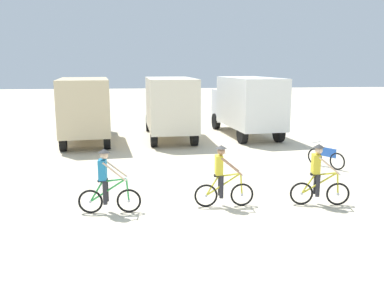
{
  "coord_description": "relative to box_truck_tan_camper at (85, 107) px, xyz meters",
  "views": [
    {
      "loc": [
        -1.52,
        -11.48,
        4.04
      ],
      "look_at": [
        0.11,
        3.5,
        1.1
      ],
      "focal_mm": 38.09,
      "sensor_mm": 36.0,
      "label": 1
    }
  ],
  "objects": [
    {
      "name": "cyclist_cowboy_hat",
      "position": [
        5.37,
        -10.82,
        -1.03
      ],
      "size": [
        1.73,
        0.52,
        1.82
      ],
      "color": "black",
      "rests_on": "ground"
    },
    {
      "name": "box_truck_cream_rv",
      "position": [
        4.48,
        0.52,
        0.0
      ],
      "size": [
        2.68,
        6.85,
        3.35
      ],
      "color": "beige",
      "rests_on": "ground"
    },
    {
      "name": "cyclist_near_camera",
      "position": [
        8.17,
        -10.99,
        -1.03
      ],
      "size": [
        1.72,
        0.53,
        1.82
      ],
      "color": "black",
      "rests_on": "ground"
    },
    {
      "name": "bicycle_spare",
      "position": [
        10.33,
        -6.71,
        -1.48
      ],
      "size": [
        0.93,
        1.52,
        0.97
      ],
      "color": "black",
      "rests_on": "ground"
    },
    {
      "name": "ground_plane",
      "position": [
        4.81,
        -10.42,
        -1.87
      ],
      "size": [
        120.0,
        120.0,
        0.0
      ],
      "primitive_type": "plane",
      "color": "beige"
    },
    {
      "name": "cyclist_orange_shirt",
      "position": [
        2.14,
        -11.0,
        -1.03
      ],
      "size": [
        1.73,
        0.52,
        1.82
      ],
      "color": "black",
      "rests_on": "ground"
    },
    {
      "name": "box_truck_white_box",
      "position": [
        8.91,
        0.89,
        0.0
      ],
      "size": [
        3.07,
        6.96,
        3.35
      ],
      "color": "white",
      "rests_on": "ground"
    },
    {
      "name": "box_truck_tan_camper",
      "position": [
        0.0,
        0.0,
        0.0
      ],
      "size": [
        3.13,
        6.98,
        3.35
      ],
      "color": "#CCB78E",
      "rests_on": "ground"
    }
  ]
}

